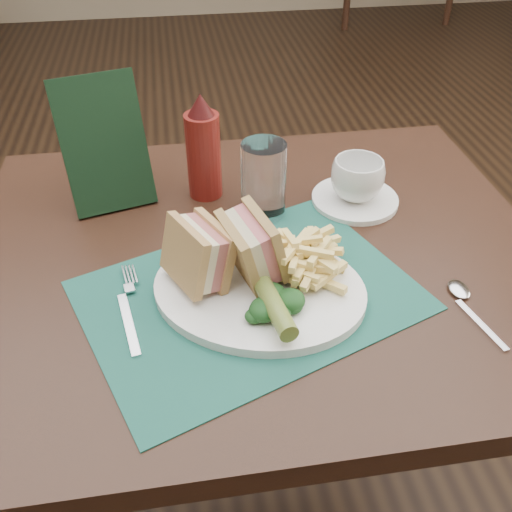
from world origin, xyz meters
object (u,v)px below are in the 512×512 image
Objects in this scene: coffee_cup at (357,179)px; plate at (259,290)px; table_main at (260,399)px; saucer at (355,200)px; drinking_glass at (263,180)px; check_presenter at (104,144)px; sandwich_half_a at (185,259)px; sandwich_half_b at (239,250)px; ketchup_bottle at (203,147)px; placemat at (249,295)px.

plate is at bearing -133.68° from coffee_cup.
table_main is 0.44m from saucer.
drinking_glass is 0.58× the size of check_presenter.
check_presenter reaches higher than sandwich_half_a.
coffee_cup reaches higher than saucer.
check_presenter is (-0.19, 0.26, 0.04)m from sandwich_half_b.
ketchup_bottle is at bearing 121.10° from plate.
drinking_glass is (-0.16, -0.01, 0.02)m from coffee_cup.
sandwich_half_a is 0.43× the size of check_presenter.
check_presenter reaches higher than table_main.
plate is 0.21m from drinking_glass.
placemat is 2.00× the size of check_presenter.
drinking_glass is at bearing -41.04° from ketchup_bottle.
plate is 0.29m from saucer.
placemat is 1.49× the size of plate.
placemat is (-0.03, -0.10, 0.38)m from table_main.
saucer is (0.18, 0.11, 0.38)m from table_main.
saucer is at bearing 67.01° from plate.
sandwich_half_b is at bearing -109.64° from drinking_glass.
sandwich_half_b reaches higher than placemat.
table_main is 9.42× the size of sandwich_half_a.
plate is at bearing -133.68° from saucer.
saucer is 0.67× the size of check_presenter.
plate reaches higher than placemat.
plate is 3.01× the size of sandwich_half_b.
table_main is 0.39m from placemat.
table_main is 0.46m from sandwich_half_a.
placemat is 4.69× the size of sandwich_half_a.
drinking_glass is 0.12m from ketchup_bottle.
check_presenter is at bearing 170.44° from saucer.
table_main is at bearing -52.56° from check_presenter.
saucer is (0.20, 0.21, -0.00)m from plate.
plate is 2.00× the size of saucer.
drinking_glass reaches higher than placemat.
sandwich_half_b is (0.07, 0.01, 0.00)m from sandwich_half_a.
ketchup_bottle is at bearing -15.73° from check_presenter.
sandwich_half_b is at bearing 159.54° from plate.
saucer is 0.28m from ketchup_bottle.
sandwich_half_a reaches higher than coffee_cup.
sandwich_half_b reaches higher than saucer.
drinking_glass reaches higher than coffee_cup.
sandwich_half_b is at bearing -69.13° from check_presenter.
drinking_glass is at bearing 99.72° from plate.
table_main is at bearing 46.99° from sandwich_half_b.
drinking_glass is at bearing -176.14° from coffee_cup.
check_presenter reaches higher than placemat.
drinking_glass reaches higher than sandwich_half_b.
ketchup_bottle reaches higher than drinking_glass.
check_presenter reaches higher than ketchup_bottle.
check_presenter is (-0.42, 0.07, 0.10)m from saucer.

